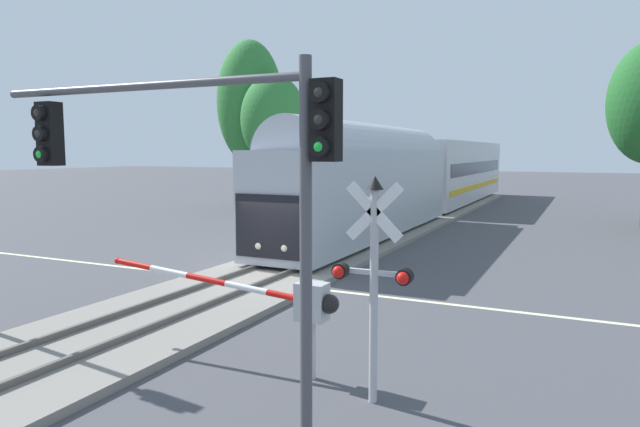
% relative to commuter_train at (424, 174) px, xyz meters
% --- Properties ---
extents(ground_plane, '(220.00, 220.00, 0.00)m').
position_rel_commuter_train_xyz_m(ground_plane, '(-0.00, -20.08, -2.79)').
color(ground_plane, '#47474C').
extents(road_centre_stripe, '(44.00, 0.20, 0.01)m').
position_rel_commuter_train_xyz_m(road_centre_stripe, '(-0.00, -20.08, -2.78)').
color(road_centre_stripe, beige).
rests_on(road_centre_stripe, ground).
extents(railway_track, '(4.40, 80.00, 0.32)m').
position_rel_commuter_train_xyz_m(railway_track, '(-0.00, -20.08, -2.69)').
color(railway_track, gray).
rests_on(railway_track, ground).
extents(commuter_train, '(3.04, 41.42, 5.16)m').
position_rel_commuter_train_xyz_m(commuter_train, '(0.00, 0.00, 0.00)').
color(commuter_train, '#B2B7C1').
rests_on(commuter_train, railway_track).
extents(crossing_gate_near, '(5.29, 0.40, 1.89)m').
position_rel_commuter_train_xyz_m(crossing_gate_near, '(4.49, -26.30, -1.36)').
color(crossing_gate_near, '#B7B7BC').
rests_on(crossing_gate_near, ground).
extents(crossing_signal_mast, '(1.36, 0.44, 3.79)m').
position_rel_commuter_train_xyz_m(crossing_signal_mast, '(6.37, -26.79, -0.47)').
color(crossing_signal_mast, '#B2B2B7').
rests_on(crossing_signal_mast, ground).
extents(traffic_signal_near_right, '(5.79, 0.38, 5.35)m').
position_rel_commuter_train_xyz_m(traffic_signal_near_right, '(4.67, -29.04, 1.28)').
color(traffic_signal_near_right, '#4C4C51').
rests_on(traffic_signal_near_right, ground).
extents(oak_behind_train, '(4.54, 4.54, 9.43)m').
position_rel_commuter_train_xyz_m(oak_behind_train, '(-10.38, -0.97, 3.56)').
color(oak_behind_train, '#4C3828').
rests_on(oak_behind_train, ground).
extents(pine_left_background, '(4.82, 4.82, 12.25)m').
position_rel_commuter_train_xyz_m(pine_left_background, '(-13.26, 0.60, 4.97)').
color(pine_left_background, brown).
rests_on(pine_left_background, ground).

